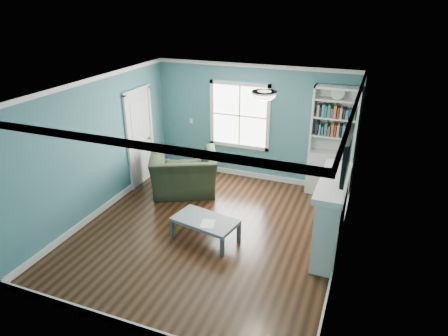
% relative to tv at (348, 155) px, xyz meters
% --- Properties ---
extents(floor, '(5.00, 5.00, 0.00)m').
position_rel_tv_xyz_m(floor, '(-2.20, -0.20, -1.72)').
color(floor, black).
rests_on(floor, ground).
extents(room_walls, '(5.00, 5.00, 5.00)m').
position_rel_tv_xyz_m(room_walls, '(-2.20, -0.20, -0.14)').
color(room_walls, '#387377').
rests_on(room_walls, ground).
extents(trim, '(4.50, 5.00, 2.60)m').
position_rel_tv_xyz_m(trim, '(-2.20, -0.20, -0.49)').
color(trim, white).
rests_on(trim, ground).
extents(window, '(1.40, 0.06, 1.50)m').
position_rel_tv_xyz_m(window, '(-2.50, 2.29, -0.27)').
color(window, white).
rests_on(window, room_walls).
extents(bookshelf, '(0.90, 0.35, 2.31)m').
position_rel_tv_xyz_m(bookshelf, '(-0.43, 2.10, -0.80)').
color(bookshelf, silver).
rests_on(bookshelf, ground).
extents(fireplace, '(0.44, 1.58, 1.30)m').
position_rel_tv_xyz_m(fireplace, '(-0.12, 0.00, -1.09)').
color(fireplace, black).
rests_on(fireplace, ground).
extents(tv, '(0.06, 1.10, 0.65)m').
position_rel_tv_xyz_m(tv, '(0.00, 0.00, 0.00)').
color(tv, black).
rests_on(tv, fireplace).
extents(door, '(0.12, 0.98, 2.17)m').
position_rel_tv_xyz_m(door, '(-4.42, 1.20, -0.65)').
color(door, silver).
rests_on(door, ground).
extents(ceiling_fixture, '(0.38, 0.38, 0.15)m').
position_rel_tv_xyz_m(ceiling_fixture, '(-1.30, -0.10, 0.82)').
color(ceiling_fixture, white).
rests_on(ceiling_fixture, room_walls).
extents(light_switch, '(0.08, 0.01, 0.12)m').
position_rel_tv_xyz_m(light_switch, '(-3.70, 2.28, -0.52)').
color(light_switch, white).
rests_on(light_switch, room_walls).
extents(recliner, '(1.61, 1.39, 1.19)m').
position_rel_tv_xyz_m(recliner, '(-3.30, 1.04, -1.13)').
color(recliner, black).
rests_on(recliner, ground).
extents(coffee_table, '(1.19, 0.80, 0.40)m').
position_rel_tv_xyz_m(coffee_table, '(-2.16, -0.46, -1.38)').
color(coffee_table, '#454D53').
rests_on(coffee_table, ground).
extents(paper_sheet, '(0.28, 0.33, 0.00)m').
position_rel_tv_xyz_m(paper_sheet, '(-2.06, -0.58, -1.33)').
color(paper_sheet, white).
rests_on(paper_sheet, coffee_table).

